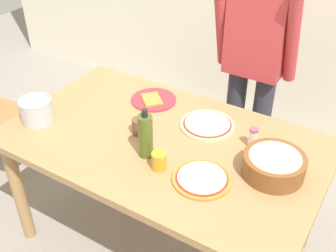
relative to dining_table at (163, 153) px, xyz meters
The scene contains 12 objects.
ground 0.67m from the dining_table, ahead, with size 8.00×8.00×0.00m, color gray.
dining_table is the anchor object (origin of this frame).
person_cook 0.82m from the dining_table, 77.46° to the left, with size 0.49×0.25×1.62m.
pizza_raw_on_board 0.28m from the dining_table, 57.88° to the left, with size 0.29×0.29×0.02m.
pizza_cooked_on_tray 0.37m from the dining_table, 28.52° to the right, with size 0.27×0.27×0.02m.
plate_with_slice 0.39m from the dining_table, 130.62° to the left, with size 0.26×0.26×0.02m.
popcorn_bowl 0.58m from the dining_table, ahead, with size 0.28×0.28×0.11m.
olive_oil_bottle 0.25m from the dining_table, 88.28° to the right, with size 0.07×0.07×0.26m.
steel_pot 0.71m from the dining_table, 162.26° to the right, with size 0.17×0.17×0.13m.
cup_orange 0.26m from the dining_table, 62.08° to the right, with size 0.07×0.07×0.09m, color orange.
cup_small_brown 0.19m from the dining_table, behind, with size 0.07×0.07×0.09m, color brown.
salt_shaker 0.47m from the dining_table, 23.87° to the left, with size 0.04×0.04×0.11m.
Camera 1 is at (0.90, -1.41, 2.00)m, focal length 44.09 mm.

